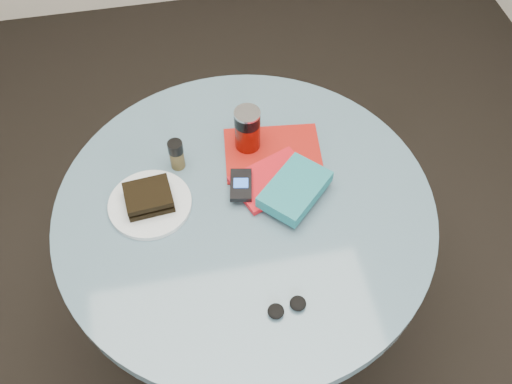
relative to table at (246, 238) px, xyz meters
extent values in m
plane|color=black|center=(0.00, 0.00, -0.59)|extent=(4.00, 4.00, 0.00)
cylinder|color=black|center=(0.00, 0.00, -0.57)|extent=(0.48, 0.48, 0.03)
cylinder|color=black|center=(0.00, 0.00, -0.22)|extent=(0.11, 0.11, 0.68)
cylinder|color=#415C6C|center=(0.00, 0.00, 0.14)|extent=(1.00, 1.00, 0.04)
cylinder|color=silver|center=(-0.24, 0.05, 0.17)|extent=(0.26, 0.26, 0.01)
cube|color=black|center=(-0.24, 0.05, 0.19)|extent=(0.13, 0.11, 0.02)
cube|color=#372315|center=(-0.24, 0.05, 0.20)|extent=(0.11, 0.10, 0.01)
cube|color=black|center=(-0.24, 0.05, 0.21)|extent=(0.13, 0.11, 0.02)
cylinder|color=#5D0C04|center=(0.05, 0.20, 0.21)|extent=(0.08, 0.08, 0.09)
cylinder|color=black|center=(0.05, 0.20, 0.27)|extent=(0.08, 0.08, 0.04)
cylinder|color=silver|center=(0.05, 0.20, 0.29)|extent=(0.08, 0.08, 0.01)
cylinder|color=#453A1D|center=(-0.16, 0.17, 0.19)|extent=(0.05, 0.05, 0.06)
cylinder|color=black|center=(-0.16, 0.17, 0.24)|extent=(0.05, 0.05, 0.03)
cube|color=maroon|center=(0.11, 0.16, 0.17)|extent=(0.29, 0.23, 0.00)
cube|color=#A60D15|center=(0.09, 0.06, 0.18)|extent=(0.24, 0.20, 0.02)
cube|color=#155C65|center=(0.13, 0.00, 0.20)|extent=(0.22, 0.22, 0.04)
cube|color=black|center=(0.00, 0.04, 0.19)|extent=(0.07, 0.11, 0.02)
cube|color=blue|center=(0.00, 0.04, 0.20)|extent=(0.04, 0.04, 0.00)
ellipsoid|color=black|center=(0.01, -0.31, 0.17)|extent=(0.05, 0.05, 0.02)
ellipsoid|color=black|center=(0.07, -0.30, 0.17)|extent=(0.05, 0.05, 0.02)
camera|label=1|loc=(-0.14, -0.84, 1.39)|focal=40.00mm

